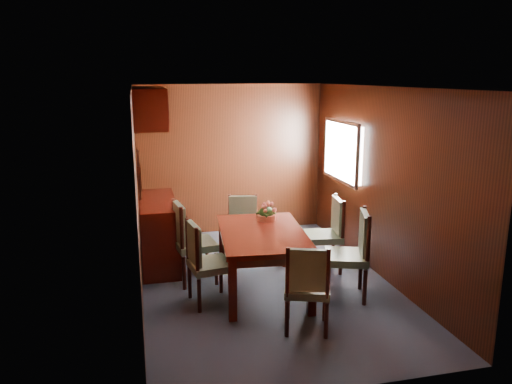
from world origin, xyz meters
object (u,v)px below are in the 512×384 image
object	(u,v)px
chair_left_near	(204,259)
chair_head	(307,284)
dining_table	(262,240)
chair_right_near	(353,250)
sideboard	(159,232)
flower_centerpiece	(266,211)

from	to	relation	value
chair_left_near	chair_head	world-z (taller)	chair_left_near
dining_table	chair_right_near	xyz separation A→B (m)	(0.97, -0.43, -0.05)
chair_head	sideboard	bearing A→B (deg)	139.25
chair_left_near	dining_table	bearing A→B (deg)	96.86
chair_left_near	flower_centerpiece	xyz separation A→B (m)	(0.89, 0.66, 0.32)
chair_left_near	chair_right_near	distance (m)	1.71
chair_right_near	sideboard	bearing A→B (deg)	71.61
dining_table	chair_left_near	bearing A→B (deg)	-158.74
dining_table	chair_head	xyz separation A→B (m)	(0.18, -1.09, -0.11)
sideboard	dining_table	world-z (taller)	sideboard
chair_left_near	flower_centerpiece	distance (m)	1.16
sideboard	chair_right_near	distance (m)	2.67
sideboard	chair_right_near	world-z (taller)	chair_right_near
chair_left_near	chair_right_near	xyz separation A→B (m)	(1.70, -0.22, 0.04)
sideboard	flower_centerpiece	size ratio (longest dim) A/B	5.50
sideboard	dining_table	size ratio (longest dim) A/B	0.85
chair_right_near	chair_head	distance (m)	1.03
dining_table	chair_right_near	distance (m)	1.06
flower_centerpiece	sideboard	bearing A→B (deg)	151.31
chair_head	flower_centerpiece	size ratio (longest dim) A/B	3.67
sideboard	chair_left_near	bearing A→B (deg)	-72.69
dining_table	sideboard	bearing A→B (deg)	140.09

